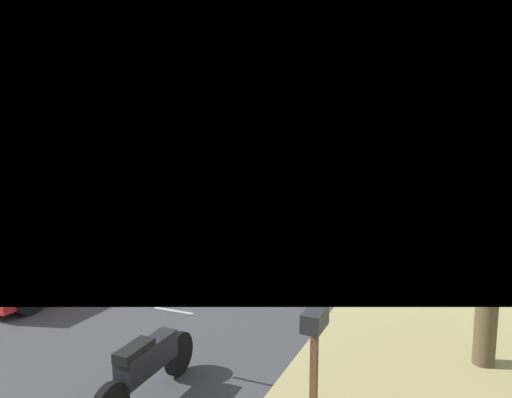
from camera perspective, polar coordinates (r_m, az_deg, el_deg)
stop_sign_far at (r=14.01m, az=16.83°, el=2.99°), size 0.81×0.41×2.96m
street_tree_left_mid_b at (r=17.41m, az=-21.78°, el=16.38°), size 4.08×4.08×7.59m
street_tree_left_far at (r=23.14m, az=-8.56°, el=13.44°), size 4.38×4.38×7.03m
parked_sedan_red at (r=11.44m, az=-22.08°, el=-5.77°), size 1.98×4.42×1.57m
parked_sedan_tan at (r=16.11m, az=-6.29°, el=-1.34°), size 1.98×4.42×1.57m
parked_motorcycle at (r=6.35m, az=-13.01°, el=-18.92°), size 0.60×2.05×0.97m
curbside_mailbox at (r=5.71m, az=7.07°, el=-15.60°), size 0.22×0.44×1.27m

